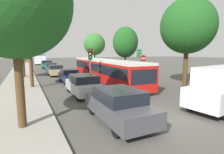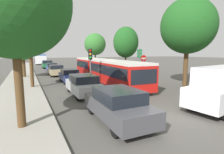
{
  "view_description": "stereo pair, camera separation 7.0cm",
  "coord_description": "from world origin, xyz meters",
  "px_view_note": "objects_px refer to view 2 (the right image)",
  "views": [
    {
      "loc": [
        -5.8,
        -6.21,
        3.09
      ],
      "look_at": [
        0.2,
        5.79,
        1.2
      ],
      "focal_mm": 28.0,
      "sensor_mm": 36.0,
      "label": 1
    },
    {
      "loc": [
        -5.74,
        -6.24,
        3.09
      ],
      "look_at": [
        0.2,
        5.79,
        1.2
      ],
      "focal_mm": 28.0,
      "sensor_mm": 36.0,
      "label": 2
    }
  ],
  "objects_px": {
    "queued_car_tan": "(56,70)",
    "queued_car_blue": "(52,67)",
    "tree_right_mid": "(126,43)",
    "no_entry_sign": "(143,64)",
    "tree_left_near": "(13,2)",
    "queued_car_silver": "(83,85)",
    "tree_right_near": "(188,26)",
    "queued_car_navy": "(70,75)",
    "queued_car_graphite": "(118,105)",
    "tree_left_far": "(22,39)",
    "articulated_bus": "(104,69)",
    "city_bus_rear": "(41,58)",
    "tree_right_far": "(95,44)",
    "direction_sign_post": "(139,57)",
    "traffic_light": "(90,59)",
    "queued_car_green": "(47,64)",
    "tree_left_mid": "(30,34)"
  },
  "relations": [
    {
      "from": "queued_car_blue",
      "to": "tree_right_far",
      "type": "bearing_deg",
      "value": -69.29
    },
    {
      "from": "no_entry_sign",
      "to": "tree_left_near",
      "type": "distance_m",
      "value": 13.9
    },
    {
      "from": "queued_car_navy",
      "to": "queued_car_blue",
      "type": "distance_m",
      "value": 12.42
    },
    {
      "from": "traffic_light",
      "to": "tree_left_mid",
      "type": "distance_m",
      "value": 5.43
    },
    {
      "from": "queued_car_tan",
      "to": "tree_right_mid",
      "type": "xyz_separation_m",
      "value": [
        9.08,
        -3.04,
        3.64
      ]
    },
    {
      "from": "queued_car_tan",
      "to": "queued_car_green",
      "type": "bearing_deg",
      "value": 0.16
    },
    {
      "from": "queued_car_silver",
      "to": "queued_car_navy",
      "type": "xyz_separation_m",
      "value": [
        0.34,
        6.03,
        -0.06
      ]
    },
    {
      "from": "tree_right_near",
      "to": "tree_right_far",
      "type": "bearing_deg",
      "value": 90.04
    },
    {
      "from": "queued_car_silver",
      "to": "tree_left_far",
      "type": "bearing_deg",
      "value": 19.79
    },
    {
      "from": "traffic_light",
      "to": "tree_right_far",
      "type": "bearing_deg",
      "value": 172.88
    },
    {
      "from": "queued_car_tan",
      "to": "tree_left_far",
      "type": "distance_m",
      "value": 5.56
    },
    {
      "from": "no_entry_sign",
      "to": "tree_right_far",
      "type": "distance_m",
      "value": 19.2
    },
    {
      "from": "direction_sign_post",
      "to": "queued_car_graphite",
      "type": "bearing_deg",
      "value": 63.31
    },
    {
      "from": "city_bus_rear",
      "to": "no_entry_sign",
      "type": "bearing_deg",
      "value": -164.34
    },
    {
      "from": "queued_car_navy",
      "to": "queued_car_tan",
      "type": "relative_size",
      "value": 0.95
    },
    {
      "from": "queued_car_graphite",
      "to": "tree_right_far",
      "type": "distance_m",
      "value": 29.0
    },
    {
      "from": "tree_left_mid",
      "to": "tree_left_far",
      "type": "height_order",
      "value": "tree_left_far"
    },
    {
      "from": "queued_car_navy",
      "to": "queued_car_blue",
      "type": "relative_size",
      "value": 1.02
    },
    {
      "from": "queued_car_blue",
      "to": "direction_sign_post",
      "type": "height_order",
      "value": "direction_sign_post"
    },
    {
      "from": "queued_car_tan",
      "to": "traffic_light",
      "type": "xyz_separation_m",
      "value": [
        1.35,
        -10.17,
        1.77
      ]
    },
    {
      "from": "queued_car_tan",
      "to": "queued_car_blue",
      "type": "bearing_deg",
      "value": -1.68
    },
    {
      "from": "queued_car_green",
      "to": "traffic_light",
      "type": "xyz_separation_m",
      "value": [
        1.17,
        -22.6,
        1.72
      ]
    },
    {
      "from": "queued_car_silver",
      "to": "queued_car_tan",
      "type": "height_order",
      "value": "queued_car_silver"
    },
    {
      "from": "queued_car_navy",
      "to": "direction_sign_post",
      "type": "relative_size",
      "value": 1.1
    },
    {
      "from": "traffic_light",
      "to": "tree_left_far",
      "type": "height_order",
      "value": "tree_left_far"
    },
    {
      "from": "tree_right_mid",
      "to": "queued_car_green",
      "type": "bearing_deg",
      "value": 119.91
    },
    {
      "from": "queued_car_navy",
      "to": "tree_left_mid",
      "type": "distance_m",
      "value": 5.65
    },
    {
      "from": "articulated_bus",
      "to": "queued_car_blue",
      "type": "distance_m",
      "value": 13.79
    },
    {
      "from": "tree_left_near",
      "to": "tree_right_far",
      "type": "relative_size",
      "value": 1.01
    },
    {
      "from": "queued_car_blue",
      "to": "traffic_light",
      "type": "height_order",
      "value": "traffic_light"
    },
    {
      "from": "articulated_bus",
      "to": "city_bus_rear",
      "type": "distance_m",
      "value": 34.63
    },
    {
      "from": "city_bus_rear",
      "to": "queued_car_graphite",
      "type": "relative_size",
      "value": 2.76
    },
    {
      "from": "queued_car_blue",
      "to": "tree_left_far",
      "type": "height_order",
      "value": "tree_left_far"
    },
    {
      "from": "queued_car_silver",
      "to": "queued_car_navy",
      "type": "height_order",
      "value": "queued_car_silver"
    },
    {
      "from": "queued_car_blue",
      "to": "tree_right_mid",
      "type": "distance_m",
      "value": 13.36
    },
    {
      "from": "queued_car_graphite",
      "to": "queued_car_blue",
      "type": "relative_size",
      "value": 1.1
    },
    {
      "from": "queued_car_navy",
      "to": "queued_car_graphite",
      "type": "bearing_deg",
      "value": 178.84
    },
    {
      "from": "traffic_light",
      "to": "city_bus_rear",
      "type": "bearing_deg",
      "value": -163.45
    },
    {
      "from": "articulated_bus",
      "to": "direction_sign_post",
      "type": "distance_m",
      "value": 4.87
    },
    {
      "from": "articulated_bus",
      "to": "queued_car_silver",
      "type": "distance_m",
      "value": 6.48
    },
    {
      "from": "articulated_bus",
      "to": "tree_right_near",
      "type": "bearing_deg",
      "value": 43.39
    },
    {
      "from": "queued_car_silver",
      "to": "direction_sign_post",
      "type": "xyz_separation_m",
      "value": [
        8.57,
        5.2,
        1.82
      ]
    },
    {
      "from": "city_bus_rear",
      "to": "queued_car_tan",
      "type": "relative_size",
      "value": 2.85
    },
    {
      "from": "direction_sign_post",
      "to": "tree_right_mid",
      "type": "height_order",
      "value": "tree_right_mid"
    },
    {
      "from": "queued_car_blue",
      "to": "tree_left_far",
      "type": "bearing_deg",
      "value": 149.89
    },
    {
      "from": "queued_car_tan",
      "to": "queued_car_blue",
      "type": "xyz_separation_m",
      "value": [
        0.3,
        6.33,
        -0.05
      ]
    },
    {
      "from": "queued_car_silver",
      "to": "tree_right_near",
      "type": "relative_size",
      "value": 0.55
    },
    {
      "from": "tree_left_near",
      "to": "tree_left_mid",
      "type": "xyz_separation_m",
      "value": [
        0.75,
        8.76,
        -0.26
      ]
    },
    {
      "from": "tree_left_far",
      "to": "tree_left_near",
      "type": "bearing_deg",
      "value": -90.12
    },
    {
      "from": "queued_car_blue",
      "to": "no_entry_sign",
      "type": "relative_size",
      "value": 1.38
    }
  ]
}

